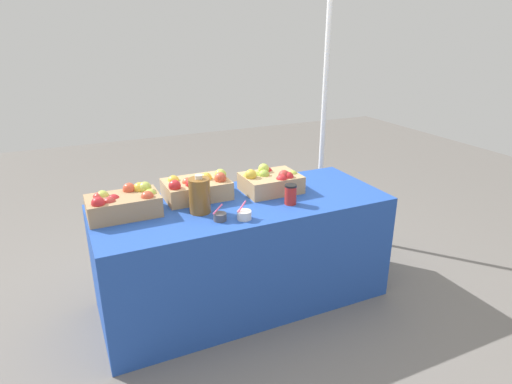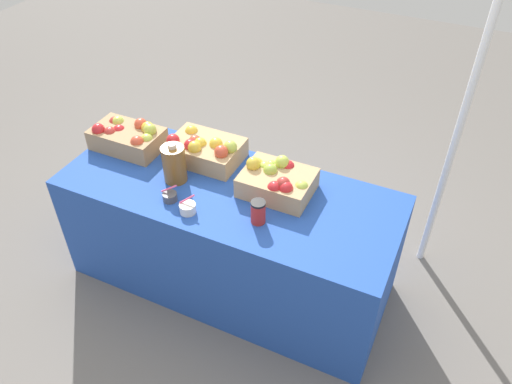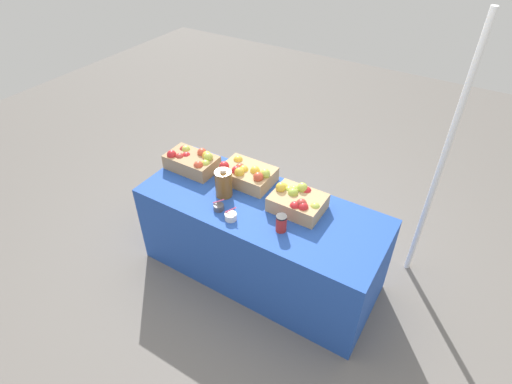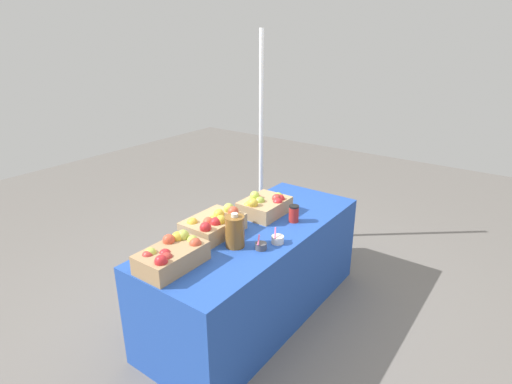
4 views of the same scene
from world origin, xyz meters
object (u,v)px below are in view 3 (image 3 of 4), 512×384
Objects in this scene: apple_crate_left at (192,161)px; tent_pole at (441,166)px; sample_bowl_mid at (231,216)px; coffee_cup at (281,223)px; apple_crate_right at (297,201)px; cider_jug at (224,183)px; apple_crate_middle at (247,174)px; sample_bowl_near at (219,207)px.

apple_crate_left is 1.90m from tent_pole.
coffee_cup is at bearing 14.03° from sample_bowl_mid.
apple_crate_right is 0.57m from cider_jug.
cider_jug is (-0.55, -0.15, 0.04)m from apple_crate_right.
coffee_cup is (0.51, -0.35, -0.01)m from apple_crate_middle.
sample_bowl_mid is at bearing -45.60° from cider_jug.
apple_crate_right is 1.58× the size of cider_jug.
sample_bowl_mid is at bearing -17.33° from sample_bowl_near.
apple_crate_middle is 3.20× the size of coffee_cup.
apple_crate_middle is 4.10× the size of sample_bowl_mid.
apple_crate_middle is 0.40m from sample_bowl_near.
apple_crate_left is 1.75× the size of cider_jug.
sample_bowl_near is at bearing -32.52° from apple_crate_left.
tent_pole is at bearing 21.57° from apple_crate_middle.
apple_crate_left is 0.72m from sample_bowl_mid.
apple_crate_middle is 0.62m from coffee_cup.
apple_crate_right is 0.26m from coffee_cup.
sample_bowl_near is 0.87× the size of sample_bowl_mid.
apple_crate_middle is at bearing 169.87° from apple_crate_right.
cider_jug reaches higher than apple_crate_left.
tent_pole is (1.78, 0.60, 0.24)m from apple_crate_left.
apple_crate_middle is 4.71× the size of sample_bowl_near.
apple_crate_middle is at bearing 108.51° from sample_bowl_mid.
sample_bowl_near is (0.01, -0.40, -0.05)m from apple_crate_middle.
coffee_cup is at bearing 5.47° from sample_bowl_near.
apple_crate_right is 4.29× the size of sample_bowl_near.
sample_bowl_near is at bearing -144.68° from tent_pole.
tent_pole reaches higher than apple_crate_middle.
tent_pole is (1.36, 0.75, 0.21)m from cider_jug.
cider_jug is (-0.20, 0.21, 0.08)m from sample_bowl_mid.
sample_bowl_mid is at bearing -29.55° from apple_crate_left.
apple_crate_left reaches higher than sample_bowl_near.
apple_crate_middle is at bearing -158.43° from tent_pole.
coffee_cup is 1.21m from tent_pole.
coffee_cup is at bearing -34.79° from apple_crate_middle.
cider_jug is at bearing 112.03° from sample_bowl_near.
coffee_cup is at bearing -15.09° from apple_crate_left.
sample_bowl_mid is (0.14, -0.04, 0.00)m from sample_bowl_near.
cider_jug reaches higher than apple_crate_middle.
cider_jug is 0.58m from coffee_cup.
apple_crate_right is at bearing 92.79° from coffee_cup.
coffee_cup is at bearing -11.75° from cider_jug.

